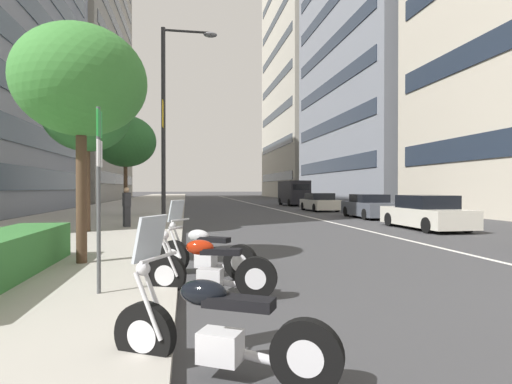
% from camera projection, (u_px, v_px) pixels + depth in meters
% --- Properties ---
extents(sidewalk_right_plaza, '(160.00, 8.75, 0.15)m').
position_uv_depth(sidewalk_right_plaza, '(128.00, 209.00, 32.22)').
color(sidewalk_right_plaza, '#A39E93').
rests_on(sidewalk_right_plaza, ground).
extents(lane_centre_stripe, '(110.00, 0.16, 0.01)m').
position_uv_depth(lane_centre_stripe, '(263.00, 206.00, 39.15)').
color(lane_centre_stripe, silver).
rests_on(lane_centre_stripe, ground).
extents(motorcycle_under_tarp, '(1.16, 2.01, 1.47)m').
position_uv_depth(motorcycle_under_tarp, '(216.00, 331.00, 3.72)').
color(motorcycle_under_tarp, black).
rests_on(motorcycle_under_tarp, ground).
extents(motorcycle_by_sign_pole, '(0.88, 2.07, 1.11)m').
position_uv_depth(motorcycle_by_sign_pole, '(209.00, 271.00, 6.50)').
color(motorcycle_by_sign_pole, black).
rests_on(motorcycle_by_sign_pole, ground).
extents(motorcycle_far_end_row, '(1.30, 1.89, 1.50)m').
position_uv_depth(motorcycle_far_end_row, '(204.00, 254.00, 8.02)').
color(motorcycle_far_end_row, black).
rests_on(motorcycle_far_end_row, ground).
extents(car_far_down_avenue, '(4.54, 1.94, 1.44)m').
position_uv_depth(car_far_down_avenue, '(426.00, 213.00, 17.29)').
color(car_far_down_avenue, beige).
rests_on(car_far_down_avenue, ground).
extents(car_approaching_light, '(4.56, 1.98, 1.38)m').
position_uv_depth(car_approaching_light, '(369.00, 207.00, 23.77)').
color(car_approaching_light, '#4C515B').
rests_on(car_approaching_light, ground).
extents(car_lead_in_lane, '(4.30, 2.00, 1.36)m').
position_uv_depth(car_lead_in_lane, '(320.00, 203.00, 31.20)').
color(car_lead_in_lane, beige).
rests_on(car_lead_in_lane, ground).
extents(delivery_van_ahead, '(5.32, 2.07, 2.47)m').
position_uv_depth(delivery_van_ahead, '(294.00, 192.00, 40.83)').
color(delivery_van_ahead, black).
rests_on(delivery_van_ahead, ground).
extents(parking_sign_by_curb, '(0.32, 0.06, 2.81)m').
position_uv_depth(parking_sign_by_curb, '(99.00, 177.00, 6.14)').
color(parking_sign_by_curb, '#47494C').
rests_on(parking_sign_by_curb, sidewalk_right_plaza).
extents(street_lamp_with_banners, '(1.26, 2.39, 8.45)m').
position_uv_depth(street_lamp_with_banners, '(171.00, 108.00, 17.49)').
color(street_lamp_with_banners, '#232326').
rests_on(street_lamp_with_banners, sidewalk_right_plaza).
extents(street_tree_near_plaza_corner, '(2.73, 2.73, 5.02)m').
position_uv_depth(street_tree_near_plaza_corner, '(81.00, 82.00, 8.64)').
color(street_tree_near_plaza_corner, '#473323').
rests_on(street_tree_near_plaza_corner, sidewalk_right_plaza).
extents(street_tree_by_lamp_post, '(3.09, 3.09, 5.56)m').
position_uv_depth(street_tree_by_lamp_post, '(87.00, 116.00, 14.94)').
color(street_tree_by_lamp_post, '#473323').
rests_on(street_tree_by_lamp_post, sidewalk_right_plaza).
extents(street_tree_mid_sidewalk, '(3.49, 3.49, 5.78)m').
position_uv_depth(street_tree_mid_sidewalk, '(125.00, 141.00, 23.55)').
color(street_tree_mid_sidewalk, '#473323').
rests_on(street_tree_mid_sidewalk, sidewalk_right_plaza).
extents(pedestrian_on_plaza, '(0.47, 0.39, 1.62)m').
position_uv_depth(pedestrian_on_plaza, '(127.00, 207.00, 16.82)').
color(pedestrian_on_plaza, '#2D2D33').
rests_on(pedestrian_on_plaza, sidewalk_right_plaza).
extents(office_tower_near_left, '(27.81, 20.00, 48.26)m').
position_uv_depth(office_tower_near_left, '(326.00, 72.00, 78.68)').
color(office_tower_near_left, '#B7B2A3').
rests_on(office_tower_near_left, ground).
extents(office_tower_behind_plaza, '(32.03, 20.71, 38.41)m').
position_uv_depth(office_tower_behind_plaza, '(44.00, 67.00, 58.77)').
color(office_tower_behind_plaza, gray).
rests_on(office_tower_behind_plaza, ground).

